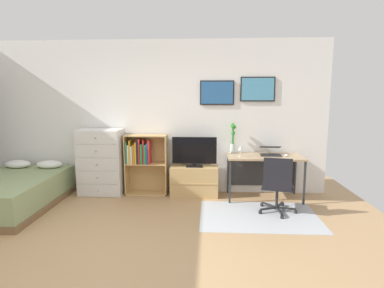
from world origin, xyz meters
TOP-DOWN VIEW (x-y plane):
  - ground_plane at (0.00, 0.00)m, footprint 7.20×7.20m
  - wall_back_with_posters at (0.02, 2.43)m, footprint 6.12×0.09m
  - area_rug at (1.73, 1.25)m, footprint 1.70×1.20m
  - bed at (-2.09, 1.41)m, footprint 1.33×1.96m
  - dresser at (-0.90, 2.15)m, footprint 0.76×0.46m
  - bookshelf at (-0.17, 2.22)m, footprint 0.73×0.30m
  - tv_stand at (0.74, 2.17)m, footprint 0.82×0.41m
  - television at (0.74, 2.15)m, footprint 0.76×0.16m
  - desk at (1.93, 2.14)m, footprint 1.24×0.62m
  - office_chair at (2.00, 1.36)m, footprint 0.58×0.57m
  - laptop at (2.03, 2.16)m, footprint 0.37×0.40m
  - computer_mouse at (2.28, 2.05)m, footprint 0.06×0.10m
  - bamboo_vase at (1.41, 2.29)m, footprint 0.10×0.10m
  - wine_glass at (1.51, 1.98)m, footprint 0.07×0.07m

SIDE VIEW (x-z plane):
  - ground_plane at x=0.00m, z-range 0.00..0.00m
  - area_rug at x=1.73m, z-range 0.00..0.01m
  - bed at x=-2.09m, z-range -0.06..0.55m
  - tv_stand at x=0.74m, z-range 0.00..0.52m
  - office_chair at x=2.00m, z-range 0.03..0.89m
  - dresser at x=-0.90m, z-range 0.00..1.16m
  - desk at x=1.93m, z-range 0.24..0.98m
  - bookshelf at x=-0.17m, z-range 0.10..1.16m
  - computer_mouse at x=2.28m, z-range 0.74..0.77m
  - television at x=0.74m, z-range 0.52..1.03m
  - laptop at x=2.03m, z-range 0.72..0.88m
  - wine_glass at x=1.51m, z-range 0.78..0.96m
  - bamboo_vase at x=1.41m, z-range 0.74..1.27m
  - wall_back_with_posters at x=0.02m, z-range 0.01..2.71m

